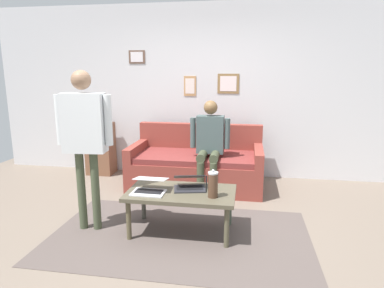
% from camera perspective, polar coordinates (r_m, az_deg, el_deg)
% --- Properties ---
extents(ground_plane, '(7.68, 7.68, 0.00)m').
position_cam_1_polar(ground_plane, '(3.67, -2.12, -14.90)').
color(ground_plane, '#6D5F52').
extents(area_rug, '(2.65, 1.60, 0.01)m').
position_cam_1_polar(area_rug, '(3.62, -2.10, -15.19)').
color(area_rug, '#504541').
rests_on(area_rug, ground_plane).
extents(back_wall, '(7.04, 0.11, 2.70)m').
position_cam_1_polar(back_wall, '(5.45, 2.43, 8.82)').
color(back_wall, silver).
rests_on(back_wall, ground_plane).
extents(couch, '(1.90, 0.94, 0.88)m').
position_cam_1_polar(couch, '(4.98, 0.77, -3.72)').
color(couch, brown).
rests_on(couch, ground_plane).
extents(coffee_table, '(1.11, 0.63, 0.45)m').
position_cam_1_polar(coffee_table, '(3.55, -1.82, -8.69)').
color(coffee_table, '#4D4636').
rests_on(coffee_table, ground_plane).
extents(laptop_left, '(0.34, 0.33, 0.14)m').
position_cam_1_polar(laptop_left, '(3.52, -7.21, -7.30)').
color(laptop_left, silver).
rests_on(laptop_left, coffee_table).
extents(laptop_center, '(0.39, 0.36, 0.16)m').
position_cam_1_polar(laptop_center, '(3.59, -0.41, -6.84)').
color(laptop_center, '#28282D').
rests_on(laptop_center, coffee_table).
extents(french_press, '(0.12, 0.10, 0.28)m').
position_cam_1_polar(french_press, '(3.33, 3.54, -6.84)').
color(french_press, '#4C3323').
rests_on(french_press, coffee_table).
extents(side_shelf, '(0.42, 0.32, 0.85)m').
position_cam_1_polar(side_shelf, '(5.76, -15.17, -0.73)').
color(side_shelf, brown).
rests_on(side_shelf, ground_plane).
extents(flower_vase, '(0.10, 0.10, 0.44)m').
position_cam_1_polar(flower_vase, '(5.66, -15.50, 5.04)').
color(flower_vase, '#414A78').
rests_on(flower_vase, side_shelf).
extents(person_standing, '(0.59, 0.22, 1.68)m').
position_cam_1_polar(person_standing, '(3.62, -17.69, 2.19)').
color(person_standing, '#434B35').
rests_on(person_standing, ground_plane).
extents(person_seated, '(0.55, 0.51, 1.28)m').
position_cam_1_polar(person_seated, '(4.64, 2.99, 0.45)').
color(person_seated, '#3D432F').
rests_on(person_seated, ground_plane).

